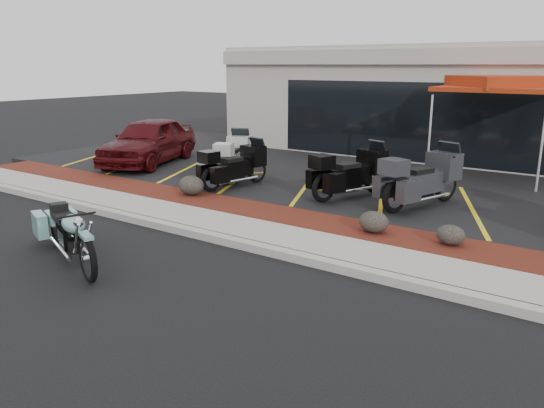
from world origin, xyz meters
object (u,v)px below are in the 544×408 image
Objects in this scene: touring_white at (240,151)px; parked_car at (149,141)px; traffic_cone at (381,171)px; hero_cruiser at (87,252)px; popup_canopy at (500,85)px.

parked_car reaches higher than touring_white.
parked_car is at bearing 74.48° from touring_white.
traffic_cone is at bearing -90.65° from touring_white.
hero_cruiser is 0.76× the size of popup_canopy.
hero_cruiser is 8.33m from touring_white.
parked_car is at bearing -163.75° from traffic_cone.
parked_car is (-6.49, 7.26, 0.38)m from hero_cruiser.
touring_white reaches higher than hero_cruiser.
hero_cruiser is at bearing -88.42° from popup_canopy.
hero_cruiser is at bearing -95.11° from traffic_cone.
hero_cruiser reaches higher than traffic_cone.
hero_cruiser is at bearing 177.70° from touring_white.
parked_car is 9.58× the size of traffic_cone.
touring_white is at bearing -131.13° from popup_canopy.
parked_car is at bearing -138.39° from popup_canopy.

